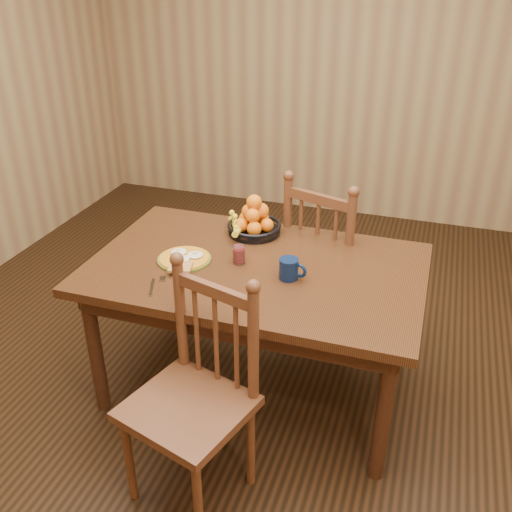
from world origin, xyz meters
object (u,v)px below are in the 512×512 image
(chair_near, at_px, (194,398))
(breakfast_plate, at_px, (184,259))
(fruit_bowl, at_px, (253,222))
(chair_far, at_px, (329,263))
(dining_table, at_px, (256,280))
(coffee_mug, at_px, (290,269))

(chair_near, height_order, breakfast_plate, chair_near)
(chair_near, distance_m, fruit_bowl, 1.08)
(chair_far, bearing_deg, breakfast_plate, 65.23)
(dining_table, relative_size, fruit_bowl, 4.94)
(chair_near, relative_size, breakfast_plate, 3.37)
(breakfast_plate, bearing_deg, dining_table, 11.55)
(dining_table, distance_m, coffee_mug, 0.24)
(dining_table, xyz_separation_m, chair_near, (-0.04, -0.69, -0.18))
(breakfast_plate, bearing_deg, chair_near, -63.36)
(breakfast_plate, bearing_deg, fruit_bowl, 61.70)
(chair_far, distance_m, coffee_mug, 0.72)
(chair_far, height_order, coffee_mug, chair_far)
(dining_table, height_order, breakfast_plate, breakfast_plate)
(chair_far, distance_m, fruit_bowl, 0.55)
(fruit_bowl, bearing_deg, dining_table, -69.21)
(coffee_mug, bearing_deg, dining_table, 158.94)
(chair_near, distance_m, breakfast_plate, 0.74)
(coffee_mug, bearing_deg, fruit_bowl, 127.62)
(dining_table, distance_m, fruit_bowl, 0.39)
(chair_near, xyz_separation_m, coffee_mug, (0.22, 0.62, 0.31))
(chair_near, height_order, fruit_bowl, chair_near)
(chair_far, distance_m, breakfast_plate, 0.92)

